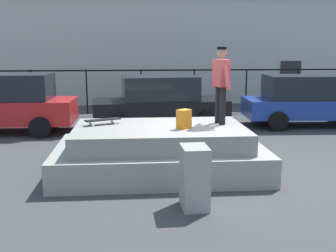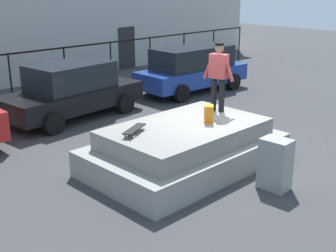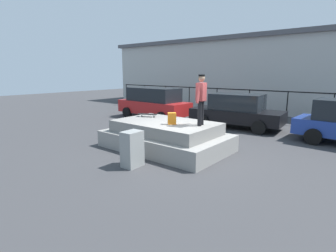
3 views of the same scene
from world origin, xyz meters
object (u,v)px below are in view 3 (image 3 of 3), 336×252
skateboarder (201,96)px  car_black_sedan_mid (237,111)px  skateboard (147,114)px  utility_box (132,149)px  backpack (172,119)px  car_red_hatchback_near (153,102)px

skateboarder → car_black_sedan_mid: skateboarder is taller
skateboarder → car_black_sedan_mid: size_ratio=0.36×
skateboarder → skateboard: 2.75m
car_black_sedan_mid → skateboard: bearing=-108.0°
utility_box → skateboard: bearing=122.8°
skateboard → backpack: bearing=-18.6°
skateboard → skateboarder: bearing=-2.7°
utility_box → skateboarder: bearing=66.3°
utility_box → backpack: bearing=86.6°
utility_box → car_black_sedan_mid: bearing=88.7°
skateboarder → skateboard: skateboarder is taller
skateboard → car_black_sedan_mid: (1.58, 4.86, -0.25)m
skateboard → utility_box: 3.01m
car_black_sedan_mid → utility_box: size_ratio=4.32×
skateboarder → skateboard: (-2.60, 0.12, -0.87)m
skateboarder → backpack: (-0.87, -0.46, -0.77)m
car_black_sedan_mid → utility_box: car_black_sedan_mid is taller
car_red_hatchback_near → utility_box: (5.23, -6.66, -0.43)m
backpack → car_black_sedan_mid: size_ratio=0.09×
backpack → car_black_sedan_mid: bearing=-131.3°
skateboarder → backpack: skateboarder is taller
backpack → car_black_sedan_mid: car_black_sedan_mid is taller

